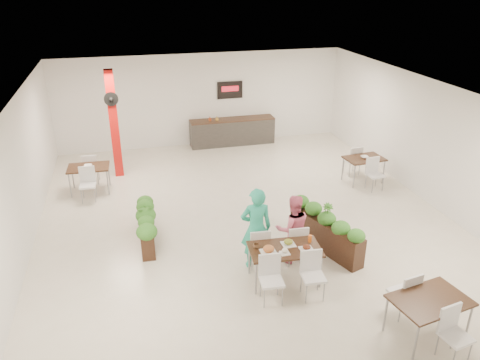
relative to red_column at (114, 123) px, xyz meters
name	(u,v)px	position (x,y,z in m)	size (l,w,h in m)	color
ground	(247,221)	(3.00, -3.79, -1.64)	(12.00, 12.00, 0.00)	beige
room_shell	(247,145)	(3.00, -3.79, 0.36)	(10.10, 12.10, 3.22)	white
red_column	(114,123)	(0.00, 0.00, 0.00)	(0.40, 0.41, 3.20)	#BA100C
service_counter	(232,131)	(4.00, 1.86, -1.15)	(3.00, 0.64, 2.20)	#2E2B29
main_table	(284,253)	(3.07, -6.33, -1.01)	(1.46, 1.72, 0.92)	black
diner_man	(256,228)	(2.68, -5.68, -0.75)	(0.65, 0.43, 1.79)	#27AC8C
diner_woman	(293,229)	(3.48, -5.68, -0.88)	(0.74, 0.58, 1.53)	pink
planter_left	(146,222)	(0.55, -4.12, -1.15)	(0.46, 1.81, 0.94)	black
planter_right	(326,229)	(4.36, -5.45, -1.13)	(0.99, 2.04, 1.12)	black
side_table_a	(89,171)	(-0.80, -1.00, -1.02)	(1.15, 1.64, 0.92)	black
side_table_b	(364,162)	(6.94, -2.31, -1.02)	(1.17, 1.65, 0.92)	black
side_table_c	(429,305)	(4.89, -8.40, -1.01)	(1.38, 1.67, 0.92)	black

